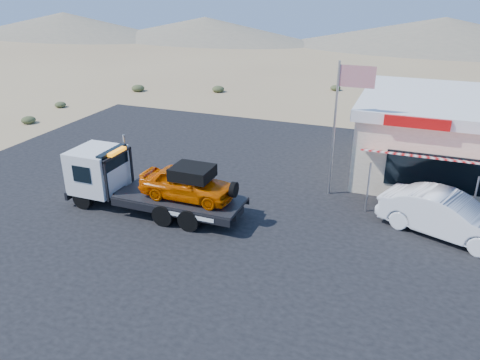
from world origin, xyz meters
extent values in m
plane|color=#917553|center=(0.00, 0.00, 0.00)|extent=(120.00, 120.00, 0.00)
cube|color=black|center=(2.00, 3.00, 0.01)|extent=(32.00, 24.00, 0.02)
cylinder|color=black|center=(-4.84, -0.76, 0.46)|extent=(0.88, 0.26, 0.88)
cylinder|color=black|center=(-4.84, 1.00, 0.46)|extent=(0.88, 0.26, 0.88)
cylinder|color=black|center=(-0.88, -0.76, 0.46)|extent=(0.88, 0.48, 0.88)
cylinder|color=black|center=(-0.88, 1.00, 0.46)|extent=(0.88, 0.48, 0.88)
cylinder|color=black|center=(0.26, -0.76, 0.46)|extent=(0.88, 0.48, 0.88)
cylinder|color=black|center=(0.26, 1.00, 0.46)|extent=(0.88, 0.48, 0.88)
cube|color=black|center=(-1.59, 0.12, 0.59)|extent=(7.22, 0.88, 0.26)
cube|color=silver|center=(-4.58, 0.12, 1.52)|extent=(1.94, 2.07, 1.85)
cube|color=black|center=(-3.74, 0.12, 2.13)|extent=(0.31, 1.76, 0.79)
cube|color=black|center=(-3.48, 0.12, 1.47)|extent=(0.09, 1.94, 1.76)
cube|color=orange|center=(-3.48, 0.12, 2.48)|extent=(0.22, 1.06, 0.13)
cube|color=black|center=(-0.62, 0.12, 0.83)|extent=(5.28, 2.02, 0.13)
imported|color=#D65100|center=(-0.27, 0.12, 1.56)|extent=(3.87, 1.56, 1.32)
cube|color=black|center=(0.00, 0.12, 2.06)|extent=(1.58, 1.32, 0.48)
imported|color=silver|center=(9.58, 2.38, 0.85)|extent=(5.33, 3.41, 1.66)
cube|color=beige|center=(10.50, 9.00, 1.72)|extent=(10.00, 8.00, 3.40)
cube|color=white|center=(10.50, 9.00, 3.67)|extent=(10.40, 8.40, 0.50)
cube|color=red|center=(8.00, 4.74, 3.67)|extent=(2.60, 0.12, 0.45)
cube|color=black|center=(10.50, 4.98, 1.52)|extent=(7.00, 0.06, 1.60)
cube|color=red|center=(10.50, 4.10, 2.47)|extent=(9.00, 1.73, 0.61)
cylinder|color=#99999E|center=(6.50, 3.30, 1.12)|extent=(0.08, 0.08, 2.20)
cylinder|color=#99999E|center=(10.50, 3.30, 1.12)|extent=(0.08, 0.08, 2.20)
cylinder|color=#99999E|center=(4.70, 4.50, 3.02)|extent=(0.10, 0.10, 6.00)
cube|color=#B20C14|center=(5.45, 4.50, 5.42)|extent=(1.50, 0.02, 0.90)
ellipsoid|color=#313A1F|center=(-16.66, 8.45, 0.25)|extent=(0.95, 0.95, 0.51)
ellipsoid|color=#313A1F|center=(-17.59, 12.68, 0.23)|extent=(0.84, 0.84, 0.45)
ellipsoid|color=#313A1F|center=(-15.05, 19.58, 0.30)|extent=(1.11, 1.11, 0.60)
ellipsoid|color=#313A1F|center=(-8.38, 21.83, 0.28)|extent=(1.05, 1.05, 0.57)
ellipsoid|color=#313A1F|center=(1.01, 26.12, 0.24)|extent=(0.91, 0.91, 0.49)
cone|color=#726B59|center=(-25.00, 55.00, 1.75)|extent=(36.00, 36.00, 3.50)
cone|color=#726B59|center=(10.00, 58.00, 2.10)|extent=(44.00, 44.00, 4.20)
cone|color=#726B59|center=(-50.00, 52.00, 1.90)|extent=(40.00, 40.00, 3.80)
camera|label=1|loc=(7.89, -15.12, 9.14)|focal=35.00mm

